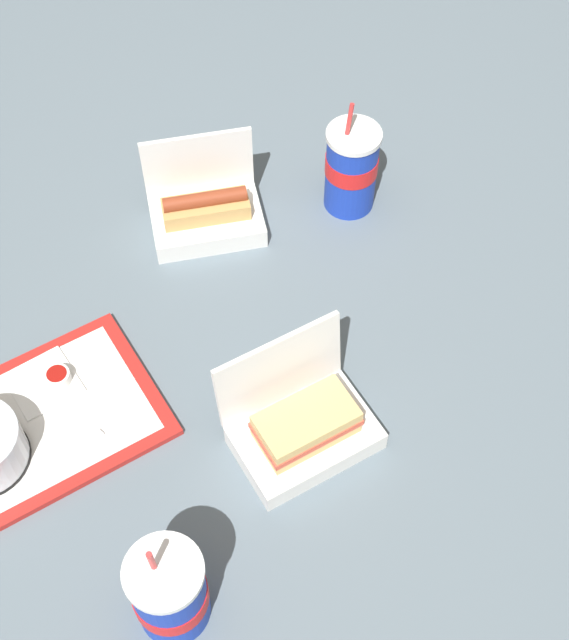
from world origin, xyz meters
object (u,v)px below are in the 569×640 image
(plastic_fork, at_px, (74,455))
(clamshell_sandwich_center, at_px, (303,426))
(soda_cup_center, at_px, (169,592))
(food_tray, at_px, (38,425))
(ketchup_cup, at_px, (58,377))
(clamshell_hotdog_right, at_px, (206,211))
(soda_cup_right, at_px, (351,168))

(plastic_fork, distance_m, clamshell_sandwich_center, 0.35)
(soda_cup_center, bearing_deg, clamshell_sandwich_center, -159.63)
(food_tray, distance_m, soda_cup_center, 0.37)
(ketchup_cup, distance_m, soda_cup_center, 0.42)
(clamshell_hotdog_right, bearing_deg, food_tray, 24.20)
(clamshell_hotdog_right, relative_size, clamshell_sandwich_center, 1.06)
(soda_cup_right, bearing_deg, ketchup_cup, 4.44)
(plastic_fork, height_order, clamshell_sandwich_center, clamshell_sandwich_center)
(soda_cup_center, distance_m, soda_cup_right, 0.80)
(ketchup_cup, xyz_separation_m, soda_cup_right, (-0.62, -0.05, 0.06))
(food_tray, xyz_separation_m, ketchup_cup, (-0.06, -0.05, 0.02))
(ketchup_cup, distance_m, plastic_fork, 0.14)
(plastic_fork, bearing_deg, clamshell_hotdog_right, -157.22)
(soda_cup_center, bearing_deg, clamshell_hotdog_right, -126.15)
(food_tray, distance_m, clamshell_sandwich_center, 0.41)
(food_tray, height_order, clamshell_sandwich_center, clamshell_sandwich_center)
(soda_cup_center, bearing_deg, ketchup_cup, -95.18)
(ketchup_cup, bearing_deg, soda_cup_center, 84.82)
(food_tray, relative_size, soda_cup_center, 1.79)
(food_tray, xyz_separation_m, clamshell_hotdog_right, (-0.43, -0.20, 0.03))
(plastic_fork, height_order, soda_cup_right, soda_cup_right)
(plastic_fork, bearing_deg, soda_cup_center, 79.94)
(food_tray, height_order, soda_cup_right, soda_cup_right)
(clamshell_hotdog_right, xyz_separation_m, soda_cup_center, (0.41, 0.56, 0.04))
(ketchup_cup, bearing_deg, soda_cup_right, -175.56)
(ketchup_cup, relative_size, soda_cup_right, 0.17)
(food_tray, height_order, soda_cup_center, soda_cup_center)
(plastic_fork, height_order, soda_cup_center, soda_cup_center)
(clamshell_hotdog_right, bearing_deg, soda_cup_center, 53.85)
(soda_cup_center, xyz_separation_m, soda_cup_right, (-0.65, -0.46, 0.01))
(plastic_fork, bearing_deg, ketchup_cup, -119.43)
(food_tray, relative_size, soda_cup_right, 1.67)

